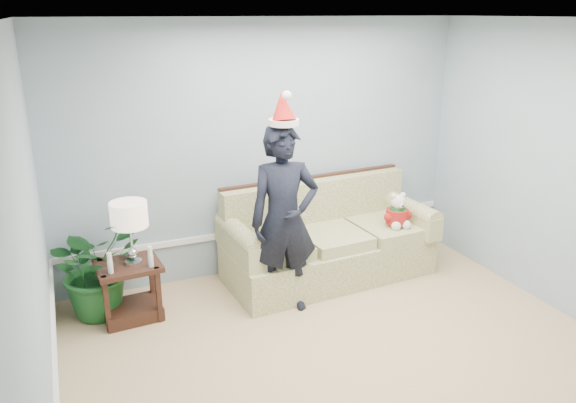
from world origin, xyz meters
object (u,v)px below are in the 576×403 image
at_px(houseplant, 96,266).
at_px(teddy_bear, 398,214).
at_px(sofa, 326,243).
at_px(table_lamp, 129,217).
at_px(side_table, 131,297).
at_px(man, 284,220).

bearing_deg(houseplant, teddy_bear, -6.20).
relative_size(sofa, table_lamp, 3.79).
xyz_separation_m(side_table, man, (1.40, -0.38, 0.69)).
relative_size(side_table, teddy_bear, 1.55).
distance_m(table_lamp, houseplant, 0.65).
bearing_deg(table_lamp, side_table, 170.61).
xyz_separation_m(table_lamp, man, (1.34, -0.37, -0.10)).
xyz_separation_m(houseplant, teddy_bear, (3.09, -0.34, 0.19)).
distance_m(table_lamp, man, 1.40).
relative_size(side_table, man, 0.33).
bearing_deg(man, houseplant, 167.56).
bearing_deg(table_lamp, teddy_bear, -2.42).
bearing_deg(table_lamp, houseplant, 145.63).
height_order(sofa, teddy_bear, sofa).
relative_size(side_table, houseplant, 0.62).
height_order(side_table, houseplant, houseplant).
xyz_separation_m(man, teddy_bear, (1.42, 0.25, -0.23)).
bearing_deg(side_table, man, -15.09).
relative_size(houseplant, man, 0.54).
distance_m(houseplant, teddy_bear, 3.11).
height_order(sofa, houseplant, sofa).
bearing_deg(houseplant, table_lamp, -34.37).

